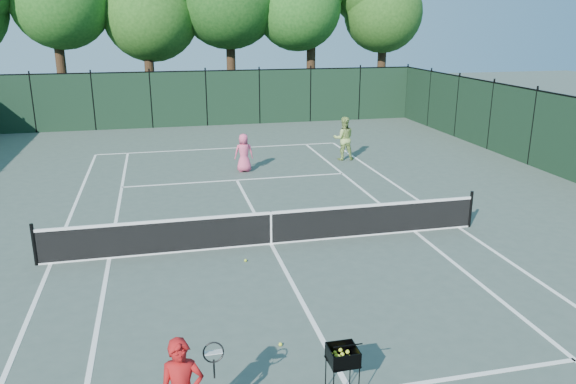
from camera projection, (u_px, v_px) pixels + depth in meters
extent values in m
plane|color=#414F47|center=(271.00, 244.00, 14.86)|extent=(90.00, 90.00, 0.00)
cube|color=white|center=(51.00, 264.00, 13.66)|extent=(0.10, 23.77, 0.01)
cube|color=white|center=(459.00, 227.00, 16.05)|extent=(0.10, 23.77, 0.01)
cube|color=white|center=(109.00, 258.00, 13.96)|extent=(0.10, 23.77, 0.01)
cube|color=white|center=(415.00, 231.00, 15.75)|extent=(0.10, 23.77, 0.01)
cube|color=white|center=(220.00, 149.00, 25.92)|extent=(10.97, 0.10, 0.01)
cube|color=white|center=(237.00, 180.00, 20.82)|extent=(8.23, 0.10, 0.01)
cube|color=white|center=(271.00, 244.00, 14.86)|extent=(0.10, 12.80, 0.01)
cube|color=black|center=(271.00, 228.00, 14.72)|extent=(11.60, 0.03, 0.85)
cube|color=white|center=(271.00, 213.00, 14.60)|extent=(11.60, 0.05, 0.07)
cube|color=white|center=(271.00, 243.00, 14.85)|extent=(11.60, 0.05, 0.04)
cube|color=white|center=(271.00, 228.00, 14.72)|extent=(0.05, 0.04, 0.91)
cylinder|color=black|center=(34.00, 245.00, 13.44)|extent=(0.09, 0.09, 1.06)
cylinder|color=black|center=(470.00, 209.00, 15.96)|extent=(0.09, 0.09, 1.06)
cube|color=black|center=(206.00, 99.00, 31.18)|extent=(24.00, 0.05, 3.00)
cylinder|color=black|center=(63.00, 79.00, 32.90)|extent=(0.56, 0.56, 4.80)
cylinder|color=black|center=(150.00, 81.00, 33.87)|extent=(0.56, 0.56, 4.30)
cylinder|color=black|center=(231.00, 73.00, 35.32)|extent=(0.56, 0.56, 5.00)
cylinder|color=black|center=(311.00, 76.00, 35.82)|extent=(0.56, 0.56, 4.60)
cylinder|color=black|center=(381.00, 75.00, 37.40)|extent=(0.56, 0.56, 4.40)
cylinder|color=black|center=(214.00, 369.00, 7.94)|extent=(0.03, 0.03, 0.30)
torus|color=black|center=(213.00, 352.00, 7.86)|extent=(0.30, 0.10, 0.30)
imported|color=#E14F77|center=(244.00, 153.00, 21.80)|extent=(0.75, 0.51, 1.50)
imported|color=#97B65B|center=(344.00, 138.00, 23.62)|extent=(0.97, 0.81, 1.83)
cylinder|color=black|center=(326.00, 373.00, 8.92)|extent=(0.02, 0.02, 0.61)
cylinder|color=black|center=(350.00, 370.00, 9.01)|extent=(0.02, 0.02, 0.61)
cube|color=black|center=(343.00, 355.00, 8.65)|extent=(0.48, 0.48, 0.25)
sphere|color=#CCE52F|center=(343.00, 359.00, 8.67)|extent=(0.07, 0.07, 0.07)
sphere|color=#CCE52F|center=(343.00, 359.00, 8.67)|extent=(0.07, 0.07, 0.07)
sphere|color=#CCE52F|center=(343.00, 359.00, 8.67)|extent=(0.07, 0.07, 0.07)
sphere|color=#CCE52F|center=(343.00, 359.00, 8.67)|extent=(0.07, 0.07, 0.07)
sphere|color=#CCE52F|center=(343.00, 359.00, 8.67)|extent=(0.07, 0.07, 0.07)
sphere|color=#CCE52F|center=(343.00, 359.00, 8.67)|extent=(0.07, 0.07, 0.07)
sphere|color=#CCE52F|center=(343.00, 359.00, 8.67)|extent=(0.07, 0.07, 0.07)
sphere|color=#CCE52F|center=(343.00, 359.00, 8.67)|extent=(0.07, 0.07, 0.07)
sphere|color=#CCE52F|center=(343.00, 359.00, 8.67)|extent=(0.07, 0.07, 0.07)
sphere|color=#CCE52F|center=(343.00, 359.00, 8.67)|extent=(0.07, 0.07, 0.07)
sphere|color=#CCE52F|center=(343.00, 359.00, 8.67)|extent=(0.07, 0.07, 0.07)
sphere|color=#CCE52F|center=(343.00, 359.00, 8.67)|extent=(0.07, 0.07, 0.07)
sphere|color=#CCE52F|center=(343.00, 359.00, 8.67)|extent=(0.07, 0.07, 0.07)
sphere|color=#CCE52F|center=(343.00, 359.00, 8.67)|extent=(0.07, 0.07, 0.07)
sphere|color=#CCE52F|center=(343.00, 359.00, 8.67)|extent=(0.07, 0.07, 0.07)
sphere|color=#CCE52F|center=(343.00, 359.00, 8.67)|extent=(0.07, 0.07, 0.07)
sphere|color=#CCE52F|center=(343.00, 359.00, 8.67)|extent=(0.07, 0.07, 0.07)
sphere|color=#CCE52F|center=(343.00, 359.00, 8.67)|extent=(0.07, 0.07, 0.07)
sphere|color=#CCE52F|center=(343.00, 359.00, 8.67)|extent=(0.07, 0.07, 0.07)
sphere|color=#CDD82C|center=(280.00, 344.00, 10.20)|extent=(0.07, 0.07, 0.07)
sphere|color=#C1E22E|center=(246.00, 260.00, 13.77)|extent=(0.07, 0.07, 0.07)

